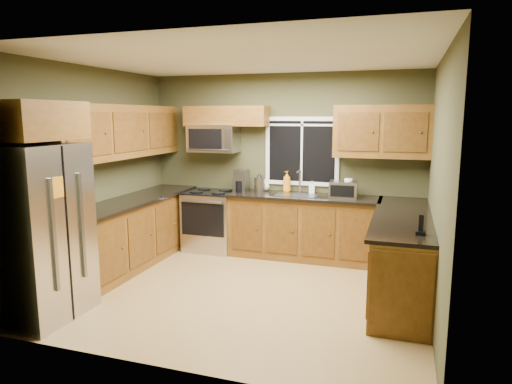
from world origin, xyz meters
The scene contains 29 objects.
floor centered at (0.00, 0.00, 0.00)m, with size 4.20×4.20×0.00m, color olive.
ceiling centered at (0.00, 0.00, 2.70)m, with size 4.20×4.20×0.00m, color white.
back_wall centered at (0.00, 1.80, 1.35)m, with size 4.20×4.20×0.00m, color #3E3D22.
front_wall centered at (0.00, -1.80, 1.35)m, with size 4.20×4.20×0.00m, color #3E3D22.
left_wall centered at (-2.10, 0.00, 1.35)m, with size 3.60×3.60×0.00m, color #3E3D22.
right_wall centered at (2.10, 0.00, 1.35)m, with size 3.60×3.60×0.00m, color #3E3D22.
window centered at (0.30, 1.78, 1.55)m, with size 1.12×0.03×1.02m.
base_cabinets_left centered at (-1.80, 0.48, 0.45)m, with size 0.60×2.65×0.90m, color brown.
countertop_left centered at (-1.78, 0.48, 0.92)m, with size 0.65×2.65×0.04m, color black.
base_cabinets_back centered at (0.42, 1.50, 0.45)m, with size 2.17×0.60×0.90m, color brown.
countertop_back centered at (0.42, 1.48, 0.92)m, with size 2.17×0.65×0.04m, color black.
base_cabinets_peninsula centered at (1.80, 0.54, 0.45)m, with size 0.60×2.52×0.90m.
countertop_peninsula centered at (1.78, 0.55, 0.92)m, with size 0.65×2.50×0.04m, color black.
upper_cabinets_left centered at (-1.94, 0.48, 1.86)m, with size 0.33×2.65×0.72m, color brown.
upper_cabinets_back_left centered at (-0.85, 1.64, 2.07)m, with size 1.30×0.33×0.30m, color brown.
upper_cabinets_back_right centered at (1.45, 1.64, 1.86)m, with size 1.30×0.33×0.72m, color brown.
upper_cabinet_over_fridge centered at (-1.74, -1.30, 2.03)m, with size 0.72×0.90×0.38m, color brown.
refrigerator centered at (-1.74, -1.30, 0.90)m, with size 0.74×0.90×1.80m.
range centered at (-1.05, 1.47, 0.47)m, with size 0.76×0.69×0.94m.
microwave centered at (-1.05, 1.61, 1.73)m, with size 0.76×0.41×0.42m.
sink centered at (0.30, 1.49, 0.95)m, with size 0.60×0.42×0.36m.
toaster_oven centered at (0.98, 1.44, 1.06)m, with size 0.39×0.30×0.24m.
coffee_maker centered at (-0.57, 1.52, 1.09)m, with size 0.20×0.27×0.32m.
kettle centered at (-0.28, 1.53, 1.07)m, with size 0.17×0.17×0.29m.
paper_towel_roll centered at (1.03, 1.55, 1.07)m, with size 0.12×0.12×0.29m.
soap_bottle_a centered at (0.10, 1.70, 1.10)m, with size 0.12×0.12×0.31m, color orange.
soap_bottle_b centered at (0.48, 1.70, 1.03)m, with size 0.08×0.08×0.18m, color white.
soap_bottle_c centered at (-0.25, 1.70, 1.03)m, with size 0.14×0.14×0.18m, color white.
cordless_phone centered at (1.95, -0.34, 1.00)m, with size 0.09×0.09×0.20m.
Camera 1 is at (1.77, -4.90, 2.08)m, focal length 32.00 mm.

